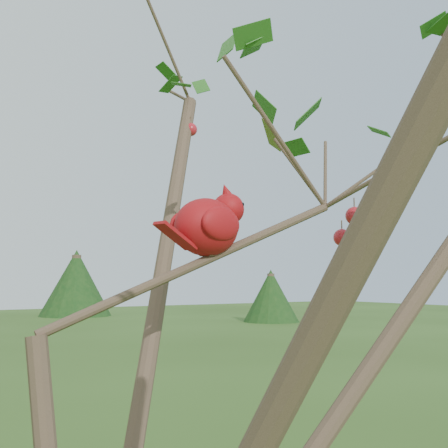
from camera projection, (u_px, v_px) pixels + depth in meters
name	position (u px, v px, depth m)	size (l,w,h in m)	color
crabapple_tree	(111.00, 228.00, 0.87)	(2.35, 2.05, 2.95)	#3F2F22
cardinal	(209.00, 224.00, 1.09)	(0.23, 0.14, 0.16)	#AC0E19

